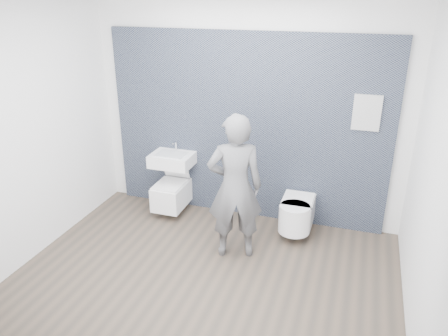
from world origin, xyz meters
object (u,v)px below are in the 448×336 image
(washbasin, at_px, (172,159))
(toilet_rounded, at_px, (296,214))
(visitor, at_px, (235,187))
(toilet_square, at_px, (172,193))

(washbasin, height_order, toilet_rounded, washbasin)
(toilet_rounded, height_order, visitor, visitor)
(washbasin, bearing_deg, visitor, -34.42)
(washbasin, distance_m, toilet_square, 0.47)
(toilet_square, relative_size, visitor, 0.43)
(toilet_square, bearing_deg, toilet_rounded, -1.97)
(washbasin, distance_m, toilet_rounded, 1.77)
(washbasin, relative_size, visitor, 0.33)
(washbasin, distance_m, visitor, 1.34)
(toilet_square, bearing_deg, washbasin, 90.00)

